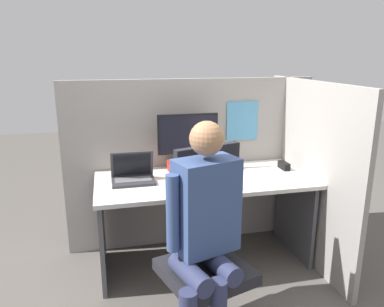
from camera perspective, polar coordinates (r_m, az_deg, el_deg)
ground_plane at (r=2.85m, az=3.75°, el=-19.74°), size 12.00×12.00×0.00m
cubicle_panel_back at (r=3.21m, az=0.10°, el=-1.44°), size 2.13×0.05×1.43m
cubicle_panel_right at (r=3.10m, az=17.39°, el=-2.78°), size 0.04×1.38×1.43m
desk at (r=2.90m, az=1.83°, el=-6.79°), size 1.63×0.73×0.71m
paper_box at (r=3.01m, az=-0.61°, el=-1.97°), size 0.31×0.21×0.07m
monitor at (r=2.95m, az=-0.63°, el=2.54°), size 0.48×0.20×0.39m
laptop at (r=2.79m, az=-8.98°, el=-3.39°), size 0.31×0.22×0.22m
mouse at (r=2.67m, az=-3.24°, el=-4.76°), size 0.07×0.04×0.03m
stapler at (r=3.15m, az=13.83°, el=-1.81°), size 0.05×0.13×0.06m
carrot_toy at (r=2.65m, az=7.21°, el=-4.88°), size 0.04×0.15×0.04m
office_chair at (r=2.29m, az=2.17°, el=-13.33°), size 0.58×0.62×1.09m
person at (r=2.05m, az=2.09°, el=-10.57°), size 0.46×0.48×1.29m
coffee_mug at (r=3.06m, az=5.51°, el=-1.48°), size 0.08×0.08×0.10m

